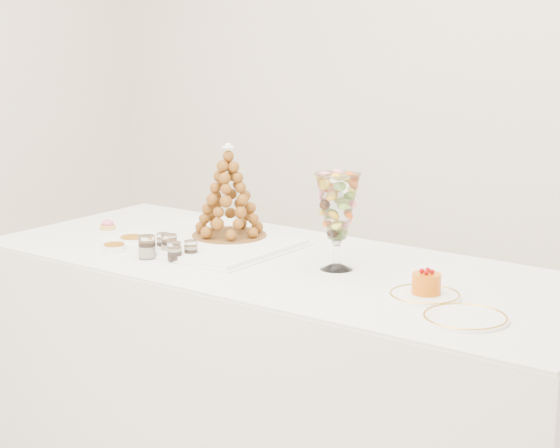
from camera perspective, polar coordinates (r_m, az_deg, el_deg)
The scene contains 15 objects.
buffet_table at distance 3.25m, azimuth 0.42°, elevation -9.36°, with size 2.20×0.94×0.82m.
lace_tray at distance 3.35m, azimuth -4.76°, elevation -1.13°, with size 0.61×0.46×0.02m, color white.
macaron_vase at distance 2.99m, azimuth 3.52°, elevation 1.02°, with size 0.14×0.14×0.31m.
cake_plate at distance 2.77m, azimuth 8.81°, elevation -4.32°, with size 0.21×0.21×0.01m, color white.
spare_plate at distance 2.59m, azimuth 11.22°, elevation -5.64°, with size 0.23×0.23×0.01m, color white.
pink_tart at distance 3.64m, azimuth -10.46°, elevation -0.07°, with size 0.06×0.06×0.04m.
verrine_a at distance 3.28m, azimuth -7.13°, elevation -1.10°, with size 0.05×0.05×0.06m, color white.
verrine_b at distance 3.22m, azimuth -6.76°, elevation -1.27°, with size 0.05×0.05×0.07m, color white.
verrine_c at distance 3.17m, azimuth -5.45°, elevation -1.55°, with size 0.05×0.05×0.06m, color white.
verrine_d at distance 3.19m, azimuth -8.11°, elevation -1.40°, with size 0.06×0.06×0.08m, color white.
verrine_e at distance 3.14m, azimuth -6.44°, elevation -1.69°, with size 0.05×0.05×0.06m, color white.
ramekin_back at distance 3.38m, azimuth -9.00°, elevation -1.04°, with size 0.09×0.09×0.03m, color white.
ramekin_front at distance 3.30m, azimuth -10.07°, elevation -1.47°, with size 0.08×0.08×0.02m, color white.
croquembouche at distance 3.37m, azimuth -3.14°, elevation 2.01°, with size 0.27×0.27×0.34m.
mousse_cake at distance 2.77m, azimuth 8.91°, elevation -3.58°, with size 0.09×0.09×0.08m.
Camera 1 is at (1.71, -2.22, 1.63)m, focal length 60.00 mm.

